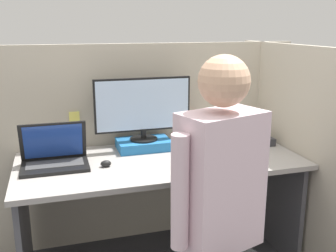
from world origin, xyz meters
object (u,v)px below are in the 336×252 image
object	(u,v)px
paper_box	(144,144)
office_chair	(215,244)
laptop	(55,158)
person	(221,203)
stapler	(267,140)
carrot_toy	(191,166)
coffee_mug	(200,138)
monitor	(143,107)

from	to	relation	value
paper_box	office_chair	xyz separation A→B (m)	(0.12, -0.90, -0.22)
laptop	person	xyz separation A→B (m)	(0.63, -0.88, 0.04)
person	paper_box	bearing A→B (deg)	93.93
paper_box	laptop	world-z (taller)	laptop
stapler	carrot_toy	distance (m)	0.74
coffee_mug	paper_box	bearing A→B (deg)	178.07
laptop	office_chair	size ratio (longest dim) A/B	0.37
paper_box	coffee_mug	size ratio (longest dim) A/B	4.02
paper_box	laptop	bearing A→B (deg)	-162.77
monitor	stapler	distance (m)	0.87
monitor	person	world-z (taller)	person
paper_box	person	bearing A→B (deg)	-86.07
office_chair	person	distance (m)	0.32
stapler	office_chair	size ratio (longest dim) A/B	0.16
stapler	person	distance (m)	1.20
monitor	office_chair	xyz separation A→B (m)	(0.12, -0.90, -0.47)
person	monitor	bearing A→B (deg)	93.92
carrot_toy	office_chair	distance (m)	0.51
stapler	office_chair	distance (m)	1.07
monitor	laptop	bearing A→B (deg)	-162.50
monitor	coffee_mug	bearing A→B (deg)	-2.36
stapler	carrot_toy	bearing A→B (deg)	-154.10
laptop	office_chair	bearing A→B (deg)	-47.04
person	coffee_mug	xyz separation A→B (m)	(0.31, 1.04, -0.05)
paper_box	coffee_mug	bearing A→B (deg)	-1.93
coffee_mug	laptop	bearing A→B (deg)	-170.36
person	coffee_mug	bearing A→B (deg)	73.22
paper_box	monitor	size ratio (longest dim) A/B	0.55
paper_box	carrot_toy	xyz separation A→B (m)	(0.16, -0.44, -0.01)
paper_box	laptop	distance (m)	0.59
laptop	coffee_mug	bearing A→B (deg)	9.64
monitor	person	size ratio (longest dim) A/B	0.45
office_chair	coffee_mug	distance (m)	0.96
carrot_toy	coffee_mug	distance (m)	0.49
paper_box	office_chair	world-z (taller)	office_chair
person	laptop	bearing A→B (deg)	125.70
paper_box	office_chair	distance (m)	0.94
stapler	person	bearing A→B (deg)	-129.03
paper_box	person	world-z (taller)	person
laptop	stapler	size ratio (longest dim) A/B	2.34
laptop	person	world-z (taller)	person
stapler	monitor	bearing A→B (deg)	171.46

